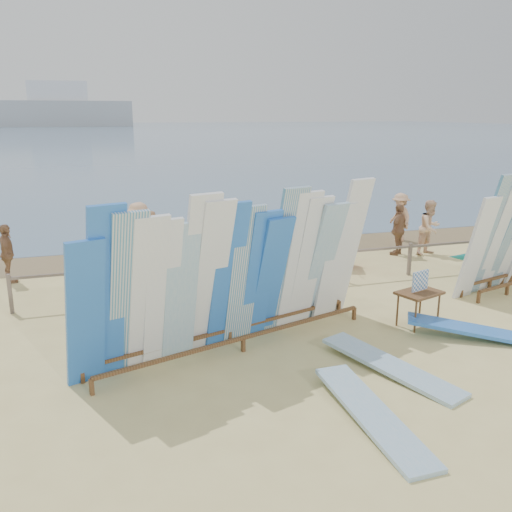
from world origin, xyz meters
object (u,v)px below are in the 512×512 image
object	(u,v)px
flat_board_a	(390,372)
beachgoer_2	(205,257)
beachgoer_9	(400,217)
beachgoer_1	(151,241)
beachgoer_4	(300,243)
beachgoer_8	(430,227)
flat_board_b	(372,421)
flat_board_d	(478,339)
beach_chair_right	(264,269)
side_surfboard_rack	(504,240)
beachgoer_3	(140,236)
stroller	(340,251)
vendor_table	(418,307)
beachgoer_10	(399,229)
main_surfboard_rack	(236,278)
beach_chair_left	(241,274)
beachgoer_extra_1	(7,254)

from	to	relation	value
flat_board_a	beachgoer_2	distance (m)	5.99
beachgoer_9	beachgoer_1	distance (m)	8.63
beachgoer_4	beachgoer_1	size ratio (longest dim) A/B	1.09
beachgoer_8	flat_board_b	bearing A→B (deg)	-148.20
flat_board_d	beach_chair_right	distance (m)	5.87
side_surfboard_rack	beachgoer_3	world-z (taller)	side_surfboard_rack
side_surfboard_rack	stroller	size ratio (longest dim) A/B	2.59
flat_board_b	stroller	xyz separation A→B (m)	(3.07, 7.50, 0.46)
stroller	beachgoer_3	bearing A→B (deg)	-177.10
vendor_table	beach_chair_right	size ratio (longest dim) A/B	1.52
side_surfboard_rack	beach_chair_right	world-z (taller)	side_surfboard_rack
flat_board_d	beachgoer_10	size ratio (longest dim) A/B	1.68
main_surfboard_rack	side_surfboard_rack	bearing A→B (deg)	-7.53
beachgoer_2	side_surfboard_rack	bearing A→B (deg)	143.89
flat_board_a	beachgoer_10	distance (m)	8.24
stroller	beachgoer_8	world-z (taller)	beachgoer_8
beachgoer_3	beachgoer_10	xyz separation A→B (m)	(7.80, -0.77, -0.14)
beachgoer_9	beachgoer_2	distance (m)	7.99
main_surfboard_rack	beach_chair_left	xyz separation A→B (m)	(1.12, 3.70, -1.10)
beachgoer_1	beachgoer_2	world-z (taller)	beachgoer_1
side_surfboard_rack	beachgoer_extra_1	world-z (taller)	side_surfboard_rack
beachgoer_extra_1	beachgoer_4	size ratio (longest dim) A/B	0.83
beachgoer_8	beachgoer_10	xyz separation A→B (m)	(-0.96, 0.23, -0.05)
flat_board_b	flat_board_d	size ratio (longest dim) A/B	1.00
stroller	side_surfboard_rack	bearing A→B (deg)	-31.75
beachgoer_extra_1	beachgoer_9	size ratio (longest dim) A/B	0.93
flat_board_a	beach_chair_left	size ratio (longest dim) A/B	2.95
beachgoer_extra_1	beachgoer_8	xyz separation A→B (m)	(12.16, -0.65, 0.08)
beachgoer_10	beach_chair_left	bearing A→B (deg)	-20.00
flat_board_b	beachgoer_8	size ratio (longest dim) A/B	1.58
main_surfboard_rack	beach_chair_right	world-z (taller)	main_surfboard_rack
vendor_table	beachgoer_4	size ratio (longest dim) A/B	0.64
beachgoer_9	beachgoer_10	size ratio (longest dim) A/B	1.04
main_surfboard_rack	beachgoer_3	world-z (taller)	main_surfboard_rack
flat_board_b	beachgoer_8	bearing A→B (deg)	50.17
beachgoer_9	vendor_table	bearing A→B (deg)	-27.92
beachgoer_extra_1	beachgoer_4	bearing A→B (deg)	-107.33
beachgoer_2	flat_board_b	bearing A→B (deg)	83.07
stroller	beachgoer_extra_1	bearing A→B (deg)	-169.25
main_surfboard_rack	beachgoer_2	distance (m)	3.88
beachgoer_extra_1	beachgoer_9	xyz separation A→B (m)	(12.23, 1.19, 0.06)
beach_chair_left	beachgoer_8	world-z (taller)	beachgoer_8
beachgoer_extra_1	beachgoer_8	world-z (taller)	beachgoer_8
beach_chair_left	beachgoer_3	world-z (taller)	beachgoer_3
beach_chair_right	beachgoer_4	xyz separation A→B (m)	(0.94, -0.21, 0.70)
beachgoer_2	beachgoer_extra_1	bearing A→B (deg)	-35.75
beachgoer_2	flat_board_d	bearing A→B (deg)	116.99
beachgoer_10	beachgoer_4	bearing A→B (deg)	-17.02
vendor_table	stroller	world-z (taller)	vendor_table
beachgoer_4	beachgoer_2	size ratio (longest dim) A/B	1.22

